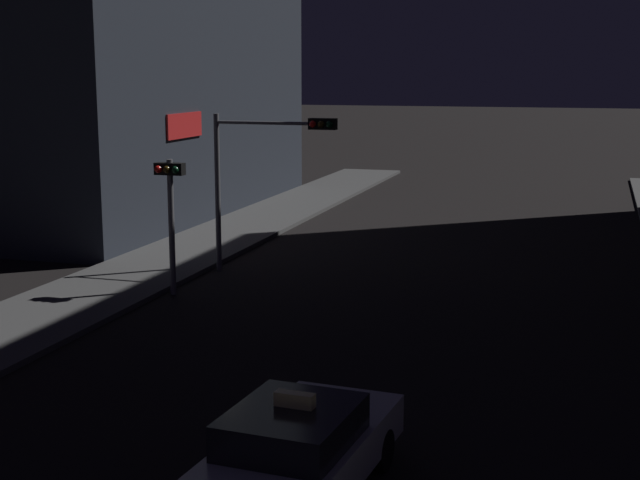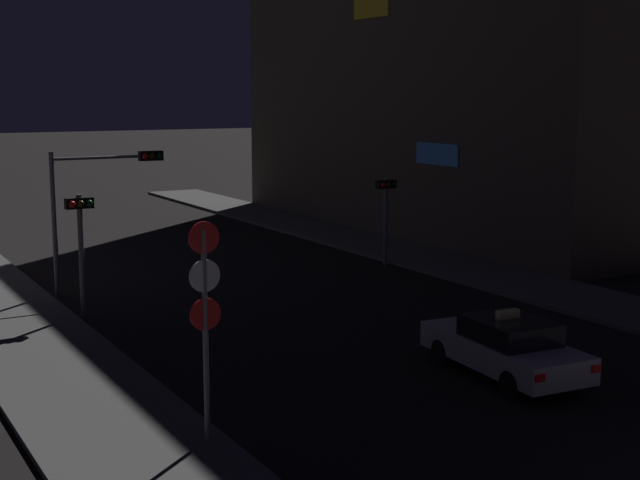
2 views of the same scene
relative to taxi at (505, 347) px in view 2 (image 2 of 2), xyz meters
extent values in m
cube|color=#4C4C4C|center=(7.30, 14.65, -0.66)|extent=(3.39, 52.75, 0.15)
cube|color=#337FE5|center=(8.95, 14.51, 3.30)|extent=(0.08, 2.80, 0.90)
cube|color=yellow|center=(8.95, 19.61, 9.59)|extent=(0.08, 2.80, 0.90)
cube|color=#B7B7BC|center=(0.00, 0.05, -0.12)|extent=(2.13, 4.52, 0.60)
cube|color=black|center=(-0.01, -0.15, 0.43)|extent=(1.73, 2.10, 0.50)
cube|color=red|center=(-0.91, -2.11, -0.02)|extent=(0.24, 0.08, 0.16)
cube|color=red|center=(0.58, -2.22, -0.02)|extent=(0.24, 0.08, 0.16)
cylinder|color=black|center=(-0.69, 1.47, -0.42)|extent=(0.27, 0.65, 0.64)
cylinder|color=black|center=(0.91, 1.35, -0.42)|extent=(0.27, 0.65, 0.64)
cylinder|color=black|center=(-0.90, -1.25, -0.42)|extent=(0.27, 0.65, 0.64)
cylinder|color=black|center=(0.70, -1.37, -0.42)|extent=(0.27, 0.65, 0.64)
cube|color=#F4E08C|center=(0.00, -0.05, 0.78)|extent=(0.57, 0.22, 0.20)
cylinder|color=slate|center=(-6.97, 13.53, 1.62)|extent=(0.16, 0.16, 4.71)
cylinder|color=slate|center=(-5.33, 13.53, 3.73)|extent=(3.27, 0.10, 0.10)
cube|color=black|center=(-3.70, 13.53, 3.73)|extent=(0.80, 0.28, 0.32)
sphere|color=red|center=(-3.94, 13.35, 3.73)|extent=(0.20, 0.20, 0.20)
sphere|color=#3F2D0C|center=(-3.70, 13.35, 3.73)|extent=(0.20, 0.20, 0.20)
sphere|color=#0C3319|center=(-3.45, 13.35, 3.73)|extent=(0.20, 0.20, 0.20)
cylinder|color=slate|center=(-6.97, 10.40, 1.09)|extent=(0.16, 0.16, 3.65)
cube|color=black|center=(-6.97, 10.40, 2.67)|extent=(0.80, 0.28, 0.32)
sphere|color=red|center=(-7.22, 10.22, 2.67)|extent=(0.20, 0.20, 0.20)
sphere|color=#3F2D0C|center=(-6.97, 10.22, 2.67)|extent=(0.20, 0.20, 0.20)
sphere|color=#0C3319|center=(-6.72, 10.22, 2.67)|extent=(0.20, 0.20, 0.20)
cylinder|color=slate|center=(5.35, 12.91, 0.94)|extent=(0.16, 0.16, 3.36)
cube|color=black|center=(5.35, 12.91, 2.37)|extent=(0.80, 0.28, 0.32)
sphere|color=red|center=(5.10, 12.74, 2.37)|extent=(0.20, 0.20, 0.20)
sphere|color=#3F2D0C|center=(5.35, 12.74, 2.37)|extent=(0.20, 0.20, 0.20)
sphere|color=#0C3319|center=(5.60, 12.74, 2.37)|extent=(0.20, 0.20, 0.20)
cylinder|color=slate|center=(-7.62, -0.47, 1.40)|extent=(0.10, 0.10, 3.97)
cylinder|color=red|center=(-7.62, -0.49, 3.23)|extent=(0.59, 0.03, 0.59)
cylinder|color=white|center=(-7.62, -0.49, 2.53)|extent=(0.60, 0.03, 0.60)
cylinder|color=red|center=(-7.62, -0.49, 1.82)|extent=(0.60, 0.03, 0.60)
camera|label=1|loc=(3.77, -11.26, 5.23)|focal=51.00mm
camera|label=2|loc=(-13.71, -15.29, 5.79)|focal=50.45mm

